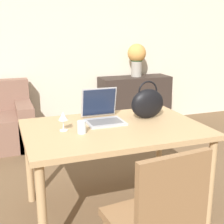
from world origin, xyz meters
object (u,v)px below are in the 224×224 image
at_px(drinking_glass, 82,127).
at_px(chair, 158,217).
at_px(laptop, 102,113).
at_px(handbag, 147,103).
at_px(flower_vase, 137,57).
at_px(wine_glass, 63,117).

bearing_deg(drinking_glass, chair, -75.85).
relative_size(laptop, handbag, 0.98).
relative_size(chair, flower_vase, 1.84).
bearing_deg(laptop, flower_vase, 58.70).
bearing_deg(flower_vase, chair, -112.19).
bearing_deg(wine_glass, chair, -70.76).
distance_m(chair, wine_glass, 1.02).
bearing_deg(flower_vase, drinking_glass, -122.91).
distance_m(wine_glass, flower_vase, 2.65).
relative_size(laptop, drinking_glass, 3.46).
relative_size(laptop, flower_vase, 0.64).
xyz_separation_m(laptop, handbag, (0.38, -0.06, 0.06)).
height_order(handbag, flower_vase, flower_vase).
bearing_deg(drinking_glass, wine_glass, 138.16).
distance_m(chair, drinking_glass, 0.88).
bearing_deg(handbag, drinking_glass, -162.79).
relative_size(chair, handbag, 2.82).
height_order(laptop, wine_glass, laptop).
height_order(chair, laptop, laptop).
distance_m(laptop, drinking_glass, 0.35).
xyz_separation_m(drinking_glass, handbag, (0.62, 0.19, 0.09)).
distance_m(laptop, flower_vase, 2.33).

